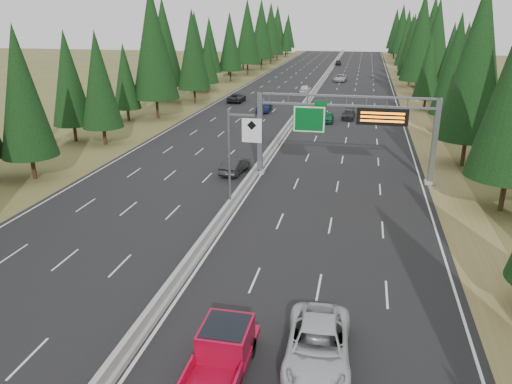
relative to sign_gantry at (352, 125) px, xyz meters
The scene contains 19 objects.
road 46.29m from the sign_gantry, 101.18° to the left, with size 32.00×260.00×0.08m, color black.
shoulder_right 46.28m from the sign_gantry, 78.86° to the left, with size 3.60×260.00×0.06m, color olive.
shoulder_left 52.70m from the sign_gantry, 120.63° to the left, with size 3.60×260.00×0.06m, color brown.
median_barrier 46.25m from the sign_gantry, 101.18° to the left, with size 0.70×260.00×0.85m.
sign_gantry is the anchor object (origin of this frame).
hov_sign_pole 12.96m from the sign_gantry, 130.04° to the right, with size 2.80×0.50×8.00m.
tree_row_right 38.83m from the sign_gantry, 70.25° to the left, with size 11.96×242.26×18.91m.
tree_row_left 48.78m from the sign_gantry, 129.30° to the left, with size 12.42×243.14×18.84m.
silver_minivan 27.23m from the sign_gantry, 90.86° to the right, with size 2.84×6.16×1.71m, color silver.
red_pickup 29.00m from the sign_gantry, 98.64° to the right, with size 2.21×6.18×2.01m.
car_ahead_green 26.81m from the sign_gantry, 98.71° to the left, with size 1.70×4.22×1.44m, color #135532.
car_ahead_dkred 30.69m from the sign_gantry, 79.41° to the left, with size 1.68×4.82×1.59m, color maroon.
car_ahead_dkgrey 29.62m from the sign_gantry, 92.18° to the left, with size 1.82×4.48×1.30m, color black.
car_ahead_white 73.53m from the sign_gantry, 93.66° to the left, with size 2.58×5.59×1.55m, color #B4B4B4.
car_ahead_far 113.87m from the sign_gantry, 93.74° to the left, with size 1.74×4.33×1.48m, color black.
car_onc_near 11.81m from the sign_gantry, behind, with size 1.64×4.71×1.55m, color black.
car_onc_blue 35.62m from the sign_gantry, 114.22° to the left, with size 2.12×5.21×1.51m, color navy.
car_onc_white 54.46m from the sign_gantry, 101.06° to the left, with size 1.94×4.81×1.64m, color silver.
car_onc_far 45.83m from the sign_gantry, 117.53° to the left, with size 2.50×5.43×1.51m, color black.
Camera 1 is at (9.70, -10.58, 14.69)m, focal length 35.00 mm.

